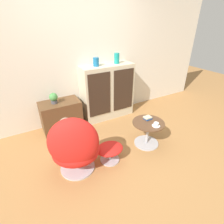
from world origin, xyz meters
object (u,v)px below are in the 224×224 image
Objects in this scene: coffee_table at (147,131)px; book_stack at (148,118)px; tv_console at (61,116)px; vase_inner_left at (117,58)px; sideboard at (107,92)px; egg_chair at (75,148)px; teacup at (156,125)px; potted_plant at (54,98)px; vase_leftmost at (96,62)px; ottoman at (110,150)px.

coffee_table is 0.23m from book_stack.
vase_inner_left is (1.25, 0.03, 0.95)m from tv_console.
sideboard is 8.48× the size of book_stack.
egg_chair reaches higher than teacup.
sideboard reaches higher than book_stack.
potted_plant is (-1.11, -0.02, 0.11)m from sideboard.
tv_console is 3.60× the size of vase_inner_left.
teacup is at bearing -95.02° from book_stack.
coffee_table is at bearing 103.17° from teacup.
vase_inner_left is at bearing 1.00° from sideboard.
teacup is (1.30, -0.14, 0.03)m from egg_chair.
sideboard reaches higher than teacup.
sideboard is 1.14m from book_stack.
vase_leftmost reaches higher than sideboard.
sideboard reaches higher than coffee_table.
vase_inner_left reaches higher than sideboard.
vase_inner_left is 1.57m from teacup.
tv_console is at bearing 137.31° from book_stack.
tv_console is at bearing -178.79° from sideboard.
sideboard is 2.15× the size of coffee_table.
potted_plant is (-1.23, 1.19, 0.43)m from coffee_table.
ottoman is 2.09× the size of potted_plant.
coffee_table is 3.94× the size of book_stack.
potted_plant is at bearing -178.92° from sideboard.
ottoman is 3.07× the size of book_stack.
tv_console is at bearing -0.41° from potted_plant.
vase_leftmost is at bearing 72.23° from ottoman.
coffee_table is 1.60m from vase_leftmost.
vase_leftmost reaches higher than coffee_table.
vase_leftmost is 1.42m from book_stack.
tv_console is 1.39× the size of coffee_table.
ottoman is 1.85m from vase_inner_left.
coffee_table is at bearing -44.20° from potted_plant.
coffee_table is 0.25m from teacup.
ottoman is at bearing -4.27° from egg_chair.
vase_inner_left reaches higher than ottoman.
vase_leftmost is (-0.35, 1.22, 0.97)m from coffee_table.
egg_chair is at bearing -175.94° from book_stack.
coffee_table is at bearing 3.16° from ottoman.
teacup is 0.96× the size of book_stack.
vase_leftmost is 1.25× the size of teacup.
potted_plant reaches higher than ottoman.
ottoman is at bearing 172.74° from teacup.
coffee_table is (0.12, -1.22, -0.32)m from sideboard.
vase_inner_left is at bearing 55.77° from ottoman.
vase_leftmost is (0.40, 1.26, 1.02)m from ottoman.
coffee_table is 4.08× the size of teacup.
coffee_table is 2.60× the size of vase_inner_left.
potted_plant is 1.52× the size of teacup.
vase_inner_left is (1.37, 1.22, 0.82)m from egg_chair.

